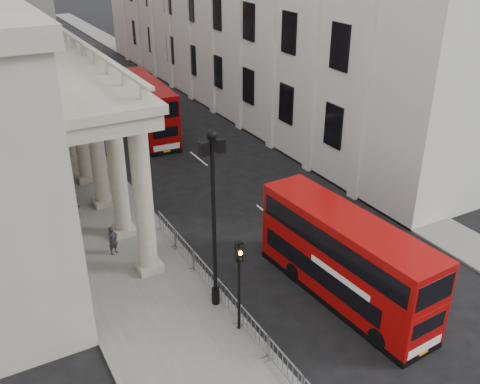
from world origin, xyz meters
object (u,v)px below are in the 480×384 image
Objects in this scene: lamp_post_south at (214,210)px; lamp_post_north at (53,60)px; bus_far at (146,107)px; pedestrian_a at (113,240)px; lamp_post_mid at (104,108)px; pedestrian_c at (56,167)px; bus_near at (345,257)px; traffic_light at (239,270)px; pedestrian_b at (72,196)px.

lamp_post_south is 32.00m from lamp_post_north.
bus_far is 18.49m from pedestrian_a.
lamp_post_south is 5.34× the size of pedestrian_a.
lamp_post_mid is 5.44m from pedestrian_c.
bus_far is at bearing 77.35° from lamp_post_south.
pedestrian_a is (-2.80, 6.28, -4.01)m from lamp_post_south.
pedestrian_c is at bearing 69.82° from pedestrian_a.
lamp_post_south is 6.45m from bus_near.
lamp_post_south is at bearing 153.78° from bus_near.
lamp_post_north is at bearing 90.00° from lamp_post_south.
lamp_post_north is at bearing 90.17° from traffic_light.
lamp_post_mid is 5.48× the size of pedestrian_c.
pedestrian_a is (-2.80, -9.72, -4.01)m from lamp_post_mid.
lamp_post_north is at bearing 90.09° from pedestrian_c.
lamp_post_north is (0.00, 16.00, 0.00)m from lamp_post_mid.
traffic_light is at bearing -89.83° from lamp_post_north.
traffic_light is 2.70× the size of pedestrian_b.
pedestrian_c is (0.14, 5.03, -0.04)m from pedestrian_b.
bus_far is (5.14, 6.92, -2.59)m from lamp_post_mid.
bus_near reaches higher than pedestrian_c.
traffic_light is at bearing -67.01° from pedestrian_c.
pedestrian_c is at bearing -78.76° from pedestrian_b.
lamp_post_south is 2.71m from traffic_light.
pedestrian_c is (-8.47, -5.43, -1.44)m from bus_far.
lamp_post_north is at bearing 95.24° from bus_near.
lamp_post_south and lamp_post_north have the same top height.
pedestrian_c is at bearing 110.15° from bus_near.
traffic_light is at bearing -89.68° from lamp_post_mid.
pedestrian_c is at bearing 155.94° from lamp_post_mid.
lamp_post_north is 0.85× the size of bus_near.
pedestrian_b is (-0.67, 6.18, 0.02)m from pedestrian_a.
bus_near is (5.40, -2.24, -2.74)m from lamp_post_south.
lamp_post_south is 1.93× the size of traffic_light.
pedestrian_b is (-8.87, 14.69, -1.25)m from bus_near.
pedestrian_a is at bearing -111.80° from bus_far.
lamp_post_south reaches higher than pedestrian_a.
lamp_post_south and lamp_post_mid have the same top height.
traffic_light is 2.83× the size of pedestrian_c.
lamp_post_south is 1.00× the size of lamp_post_mid.
pedestrian_a is (-7.94, -16.64, -1.42)m from bus_far.
lamp_post_mid is 6.37m from pedestrian_b.
lamp_post_north is at bearing 60.90° from pedestrian_a.
pedestrian_c is (-3.33, 17.49, -4.03)m from lamp_post_south.
traffic_light is at bearing -97.73° from bus_far.
pedestrian_a is at bearing -106.05° from lamp_post_mid.
bus_near is (5.40, -34.24, -2.74)m from lamp_post_north.
lamp_post_north reaches higher than pedestrian_b.
lamp_post_mid is (0.00, 16.00, 0.00)m from lamp_post_south.
lamp_post_mid is 18.11m from traffic_light.
pedestrian_c is (-3.33, -14.51, -4.03)m from lamp_post_north.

